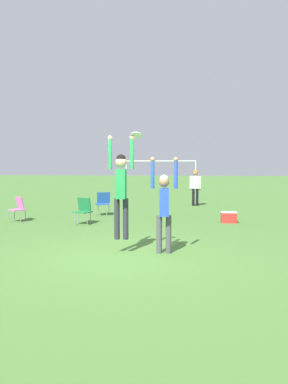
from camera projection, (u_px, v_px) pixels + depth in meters
ground_plane at (125, 256)px, 7.82m from camera, size 120.00×120.00×0.00m
person_jumping at (121, 184)px, 8.01m from camera, size 0.57×0.43×2.23m
person_defending at (164, 203)px, 8.00m from camera, size 0.60×0.46×2.06m
frisbee at (136, 135)px, 7.88m from camera, size 0.25×0.23×0.12m
camping_chair_1 at (18, 207)px, 12.64m from camera, size 0.64×0.71×0.82m
camping_chair_2 at (103, 202)px, 14.23m from camera, size 0.62×0.67×0.86m
camping_chair_3 at (83, 209)px, 12.06m from camera, size 0.60×0.65×0.84m
person_spectator_near at (195, 184)px, 17.39m from camera, size 0.55×0.26×1.68m
cooler_box at (229, 217)px, 12.33m from camera, size 0.50×0.36×0.36m
soccer_goal at (161, 166)px, 37.58m from camera, size 7.10×0.10×2.35m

